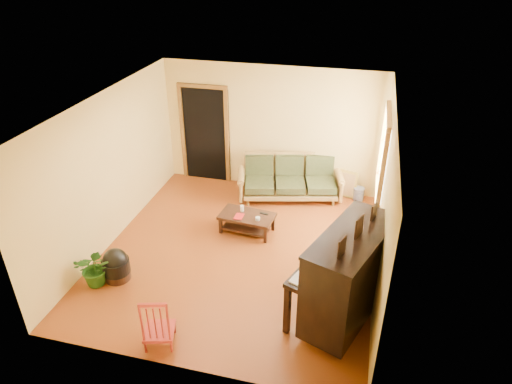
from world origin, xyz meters
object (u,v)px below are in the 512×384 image
(red_chair, at_px, (158,319))
(potted_plant, at_px, (96,268))
(sofa, at_px, (290,179))
(footstool, at_px, (117,268))
(ceramic_crock, at_px, (359,194))
(armchair, at_px, (349,242))
(coffee_table, at_px, (247,223))
(piano, at_px, (348,278))

(red_chair, relative_size, potted_plant, 1.35)
(sofa, xyz_separation_m, footstool, (-2.16, -3.18, -0.24))
(ceramic_crock, xyz_separation_m, potted_plant, (-3.78, -3.64, 0.17))
(armchair, bearing_deg, sofa, 139.46)
(coffee_table, relative_size, armchair, 1.30)
(coffee_table, xyz_separation_m, footstool, (-1.63, -1.77, 0.02))
(sofa, bearing_deg, ceramic_crock, -3.04)
(potted_plant, bearing_deg, coffee_table, 46.44)
(sofa, relative_size, red_chair, 2.49)
(coffee_table, distance_m, potted_plant, 2.71)
(armchair, height_order, footstool, armchair)
(piano, height_order, footstool, piano)
(piano, bearing_deg, red_chair, -135.08)
(ceramic_crock, bearing_deg, red_chair, -117.49)
(sofa, height_order, footstool, sofa)
(coffee_table, xyz_separation_m, armchair, (1.84, -0.44, 0.20))
(red_chair, bearing_deg, armchair, 30.42)
(footstool, bearing_deg, red_chair, -40.90)
(footstool, xyz_separation_m, red_chair, (1.21, -1.04, 0.21))
(red_chair, bearing_deg, potted_plant, 133.41)
(footstool, height_order, ceramic_crock, footstool)
(piano, distance_m, footstool, 3.57)
(piano, bearing_deg, coffee_table, 157.58)
(ceramic_crock, bearing_deg, potted_plant, -136.04)
(coffee_table, height_order, potted_plant, potted_plant)
(armchair, relative_size, footstool, 1.77)
(piano, height_order, ceramic_crock, piano)
(sofa, height_order, armchair, sofa)
(footstool, height_order, red_chair, red_chair)
(sofa, xyz_separation_m, potted_plant, (-2.39, -3.37, -0.14))
(coffee_table, xyz_separation_m, ceramic_crock, (1.91, 1.68, -0.04))
(sofa, bearing_deg, coffee_table, -124.55)
(footstool, relative_size, potted_plant, 0.69)
(armchair, xyz_separation_m, piano, (0.05, -1.32, 0.34))
(coffee_table, bearing_deg, sofa, 69.53)
(piano, bearing_deg, footstool, -159.34)
(red_chair, xyz_separation_m, ceramic_crock, (2.34, 4.50, -0.28))
(coffee_table, bearing_deg, red_chair, -98.65)
(piano, bearing_deg, armchair, 112.67)
(piano, distance_m, red_chair, 2.57)
(piano, xyz_separation_m, potted_plant, (-3.76, -0.20, -0.41))
(sofa, height_order, red_chair, sofa)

